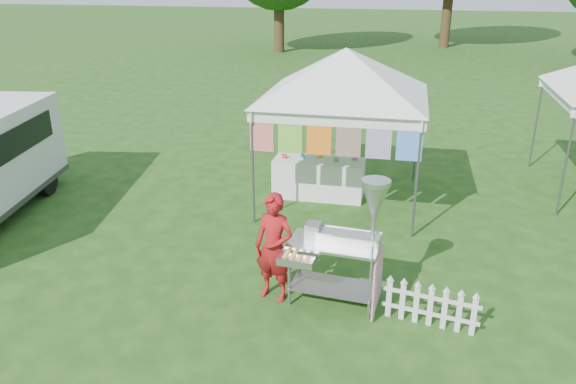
# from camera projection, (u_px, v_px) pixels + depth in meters

# --- Properties ---
(ground) EXTENTS (120.00, 120.00, 0.00)m
(ground) POSITION_uv_depth(u_px,v_px,m) (311.00, 290.00, 8.15)
(ground) COLOR #1D4112
(ground) RESTS_ON ground
(canopy_main) EXTENTS (4.24, 4.24, 3.45)m
(canopy_main) POSITION_uv_depth(u_px,v_px,m) (346.00, 48.00, 10.22)
(canopy_main) COLOR #59595E
(canopy_main) RESTS_ON ground
(donut_cart) EXTENTS (1.41, 0.87, 1.86)m
(donut_cart) POSITION_uv_depth(u_px,v_px,m) (349.00, 233.00, 7.39)
(donut_cart) COLOR gray
(donut_cart) RESTS_ON ground
(vendor) EXTENTS (0.65, 0.51, 1.57)m
(vendor) POSITION_uv_depth(u_px,v_px,m) (274.00, 247.00, 7.69)
(vendor) COLOR maroon
(vendor) RESTS_ON ground
(picket_fence) EXTENTS (1.24, 0.26, 0.56)m
(picket_fence) POSITION_uv_depth(u_px,v_px,m) (430.00, 307.00, 7.23)
(picket_fence) COLOR silver
(picket_fence) RESTS_ON ground
(display_table) EXTENTS (1.80, 0.70, 0.78)m
(display_table) POSITION_uv_depth(u_px,v_px,m) (319.00, 178.00, 11.35)
(display_table) COLOR white
(display_table) RESTS_ON ground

